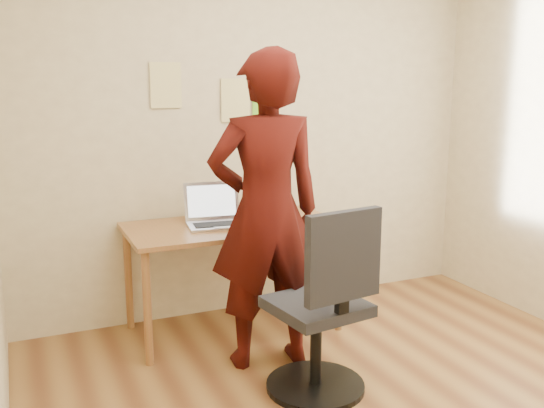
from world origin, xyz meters
name	(u,v)px	position (x,y,z in m)	size (l,w,h in m)	color
room	(399,154)	(0.00, 0.00, 1.35)	(3.58, 3.58, 2.78)	brown
desk	(233,237)	(-0.32, 1.38, 0.65)	(1.40, 0.70, 0.74)	brown
laptop	(215,217)	(-0.43, 1.41, 0.79)	(0.41, 0.37, 0.26)	silver
paper_sheet	(287,221)	(0.04, 1.30, 0.74)	(0.19, 0.28, 0.00)	white
phone	(276,227)	(-0.10, 1.17, 0.74)	(0.12, 0.13, 0.01)	black
wall_note_left	(166,85)	(-0.65, 1.74, 1.64)	(0.21, 0.00, 0.30)	#DFD185
wall_note_mid	(235,100)	(-0.16, 1.74, 1.54)	(0.21, 0.00, 0.30)	#DFD185
wall_note_right	(264,112)	(0.06, 1.74, 1.45)	(0.18, 0.00, 0.24)	#67B829
office_chair	(324,316)	(-0.18, 0.36, 0.45)	(0.55, 0.55, 1.05)	black
person	(266,212)	(-0.31, 0.85, 0.93)	(0.68, 0.44, 1.86)	#350A07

